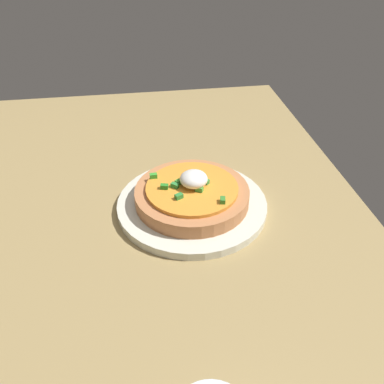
% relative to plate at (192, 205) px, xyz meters
% --- Properties ---
extents(dining_table, '(1.20, 0.85, 0.03)m').
position_rel_plate_xyz_m(dining_table, '(-0.06, 0.12, -0.02)').
color(dining_table, '#9C8351').
rests_on(dining_table, ground).
extents(plate, '(0.26, 0.26, 0.01)m').
position_rel_plate_xyz_m(plate, '(0.00, 0.00, 0.00)').
color(plate, silver).
rests_on(plate, dining_table).
extents(pizza, '(0.20, 0.20, 0.06)m').
position_rel_plate_xyz_m(pizza, '(0.00, -0.00, 0.02)').
color(pizza, '#C07A4B').
rests_on(pizza, plate).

